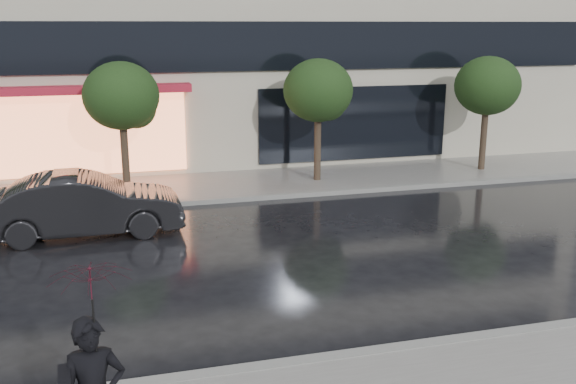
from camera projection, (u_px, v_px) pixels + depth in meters
name	position (u px, v px, depth m)	size (l,w,h in m)	color
ground	(328.00, 332.00, 10.76)	(120.00, 120.00, 0.00)	black
sidewalk_far	(225.00, 185.00, 20.32)	(60.00, 3.50, 0.12)	slate
curb_near	(348.00, 357.00, 9.81)	(60.00, 0.25, 0.14)	gray
curb_far	(235.00, 199.00, 18.68)	(60.00, 0.25, 0.14)	gray
tree_mid_west	(123.00, 98.00, 18.65)	(2.20, 2.20, 3.99)	#33261C
tree_mid_east	(320.00, 93.00, 20.16)	(2.20, 2.20, 3.99)	#33261C
tree_far_east	(488.00, 88.00, 21.68)	(2.20, 2.20, 3.99)	#33261C
parked_car	(85.00, 205.00, 15.53)	(1.62, 4.66, 1.53)	black
pedestrian_with_umbrella	(93.00, 351.00, 6.80)	(0.93, 0.95, 2.50)	black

